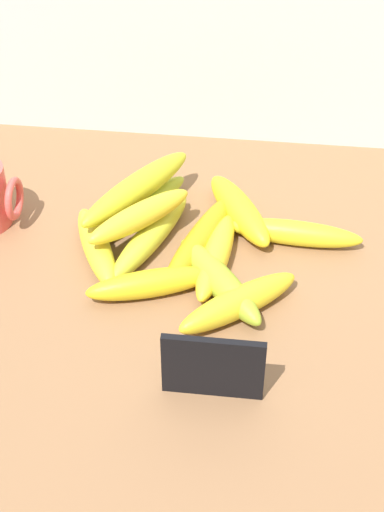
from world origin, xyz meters
The scene contains 14 objects.
counter_top centered at (0.00, 0.00, 1.50)cm, with size 110.00×76.00×3.00cm, color brown.
chalkboard_sign centered at (0.77, -13.34, 6.86)cm, with size 11.00×1.80×8.40cm.
banana_0 centered at (9.15, 13.33, 4.68)cm, with size 17.95×3.36×3.36cm, color yellow.
banana_1 centered at (1.50, 16.98, 5.03)cm, with size 16.42×4.06×4.06cm, color yellow.
banana_2 centered at (2.70, -0.87, 4.86)cm, with size 16.99×3.71×3.71cm, color yellow.
banana_3 centered at (-8.37, 1.28, 4.75)cm, with size 16.09×3.51×3.51cm, color yellow.
banana_4 centered at (-9.77, 10.36, 4.72)cm, with size 19.35×3.43×3.43cm, color yellow.
banana_5 centered at (-12.46, 15.96, 4.63)cm, with size 19.56×3.26×3.26cm, color #AFBF2D.
banana_6 centered at (-3.16, 10.53, 4.74)cm, with size 20.76×3.47×3.47cm, color #B48F17.
banana_7 centered at (0.34, 2.73, 4.87)cm, with size 17.73×3.74×3.74cm, color #96AF2A.
banana_8 centered at (-0.81, 7.34, 4.73)cm, with size 16.98×3.47×3.47cm, color yellow.
banana_9 centered at (-16.43, 7.46, 4.74)cm, with size 16.22×3.48×3.48cm, color yellow.
banana_10 centered at (-11.06, 10.21, 8.12)cm, with size 16.17×3.37×3.37cm, color yellow.
banana_11 centered at (-12.50, 16.11, 8.17)cm, with size 20.95×3.82×3.82cm, color gold.
Camera 1 is at (4.94, -68.01, 70.45)cm, focal length 54.86 mm.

